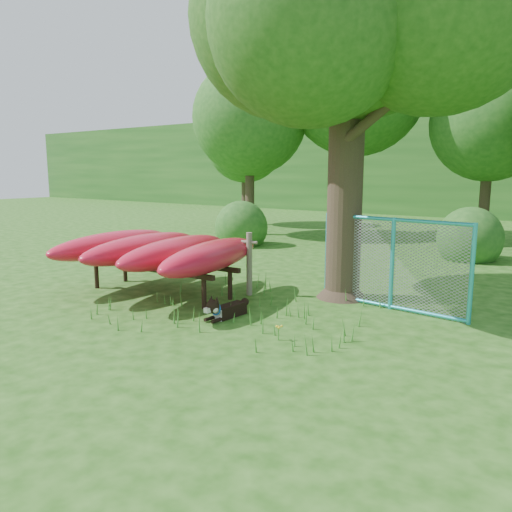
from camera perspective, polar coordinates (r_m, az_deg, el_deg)
The scene contains 12 objects.
ground at distance 8.28m, azimuth -6.07°, elevation -7.84°, with size 80.00×80.00×0.00m, color #1B4C0F.
wooden_post at distance 10.02m, azimuth -0.77°, elevation -0.71°, with size 0.35×0.14×1.28m.
kayak_rack at distance 10.30m, azimuth -11.01°, elevation 0.70°, with size 4.09×3.63×1.19m.
husky_dog at distance 8.56m, azimuth -3.66°, elevation -6.11°, with size 0.29×1.01×0.45m.
fence_section at distance 9.30m, azimuth 15.28°, elevation -0.86°, with size 2.86×0.36×2.79m.
wildflower_clump at distance 7.47m, azimuth 2.60°, elevation -8.22°, with size 0.11×0.09×0.24m.
bg_tree_a at distance 19.86m, azimuth -0.73°, elevation 15.45°, with size 4.40×4.40×6.70m.
bg_tree_b at distance 19.93m, azimuth 11.48°, elevation 18.51°, with size 5.20×5.20×8.22m.
bg_tree_c at distance 19.29m, azimuth 25.23°, elevation 13.60°, with size 4.00×4.00×6.12m.
bg_tree_f at distance 23.70m, azimuth -1.24°, elevation 12.68°, with size 3.60×3.60×5.55m.
shrub_left at distance 17.05m, azimuth -1.68°, elevation 1.28°, with size 1.80×1.80×1.80m, color #22571C.
shrub_mid at distance 15.41m, azimuth 23.09°, elevation -0.39°, with size 1.80×1.80×1.80m, color #22571C.
Camera 1 is at (5.32, -5.84, 2.48)m, focal length 35.00 mm.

